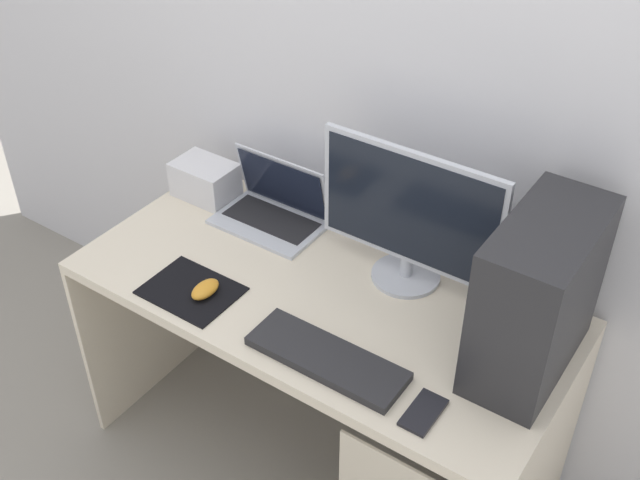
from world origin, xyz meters
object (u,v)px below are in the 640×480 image
object	(u,v)px
keyboard	(327,358)
mouse_left	(205,289)
laptop	(274,209)
cell_phone	(423,412)
monitor	(409,217)
pc_tower	(538,297)
projector	(205,180)

from	to	relation	value
keyboard	mouse_left	size ratio (longest dim) A/B	4.38
laptop	cell_phone	xyz separation A→B (m)	(0.76, -0.43, -0.04)
monitor	mouse_left	xyz separation A→B (m)	(-0.42, -0.38, -0.19)
mouse_left	cell_phone	size ratio (longest dim) A/B	0.74
pc_tower	mouse_left	xyz separation A→B (m)	(-0.83, -0.27, -0.19)
monitor	projector	world-z (taller)	monitor
laptop	cell_phone	bearing A→B (deg)	-29.22
laptop	cell_phone	size ratio (longest dim) A/B	2.58
pc_tower	cell_phone	xyz separation A→B (m)	(-0.13, -0.30, -0.21)
projector	laptop	bearing A→B (deg)	2.16
pc_tower	projector	size ratio (longest dim) A/B	2.11
pc_tower	projector	bearing A→B (deg)	174.24
cell_phone	projector	bearing A→B (deg)	158.07
laptop	projector	xyz separation A→B (m)	(-0.27, -0.01, 0.02)
laptop	mouse_left	distance (m)	0.40
monitor	laptop	xyz separation A→B (m)	(-0.48, 0.02, -0.17)
laptop	mouse_left	world-z (taller)	laptop
laptop	pc_tower	bearing A→B (deg)	-8.16
mouse_left	cell_phone	distance (m)	0.70
pc_tower	projector	xyz separation A→B (m)	(-1.16, 0.12, -0.15)
laptop	mouse_left	xyz separation A→B (m)	(0.06, -0.40, -0.02)
monitor	cell_phone	distance (m)	0.54
monitor	cell_phone	size ratio (longest dim) A/B	4.15
laptop	keyboard	world-z (taller)	laptop
pc_tower	projector	world-z (taller)	pc_tower
pc_tower	cell_phone	bearing A→B (deg)	-112.80
pc_tower	monitor	size ratio (longest dim) A/B	0.78
monitor	keyboard	world-z (taller)	monitor
pc_tower	mouse_left	distance (m)	0.89
laptop	keyboard	distance (m)	0.64
projector	cell_phone	bearing A→B (deg)	-21.93
mouse_left	keyboard	bearing A→B (deg)	-2.72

